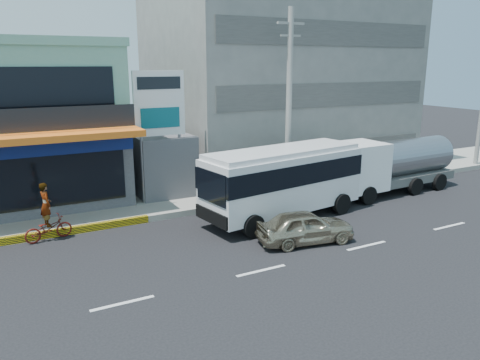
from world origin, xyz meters
name	(u,v)px	position (x,y,z in m)	size (l,w,h in m)	color
ground	(261,271)	(0.00, 0.00, 0.00)	(120.00, 120.00, 0.00)	black
sidewalk	(252,189)	(5.00, 9.50, 0.15)	(70.00, 5.00, 0.30)	gray
concrete_building	(276,66)	(10.00, 15.00, 7.00)	(16.00, 12.00, 14.00)	gray
gap_structure	(154,162)	(0.00, 12.00, 1.75)	(3.00, 6.00, 3.50)	#45454A
satellite_dish	(159,133)	(0.00, 11.00, 3.58)	(1.50, 1.50, 0.15)	slate
billboard	(160,111)	(-0.50, 9.20, 4.93)	(2.60, 0.18, 6.90)	gray
utility_pole_near	(289,104)	(6.00, 7.40, 5.15)	(1.60, 0.30, 10.00)	#999993
minibus	(283,177)	(3.90, 4.62, 2.02)	(8.36, 3.75, 3.38)	silver
sedan	(305,227)	(3.00, 1.50, 0.69)	(1.63, 4.05, 1.38)	tan
tanker_truck	(391,164)	(11.86, 5.57, 1.66)	(7.92, 2.80, 3.09)	white
motorcycle_rider	(48,221)	(-6.36, 6.80, 0.82)	(2.04, 1.08, 2.49)	#56120C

